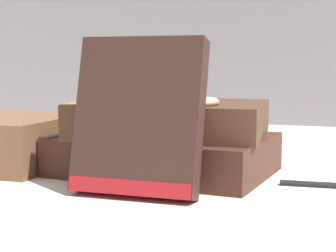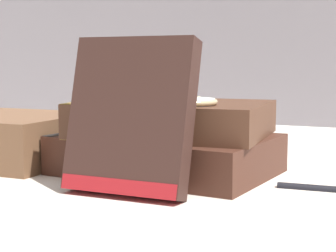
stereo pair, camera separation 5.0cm
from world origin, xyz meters
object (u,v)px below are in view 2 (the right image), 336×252
book_flat_top (169,118)px  reading_glasses (161,143)px  book_flat_bottom (162,154)px  pocket_watch (188,102)px  book_leaning_front (130,122)px

book_flat_top → reading_glasses: book_flat_top is taller
book_flat_bottom → pocket_watch: size_ratio=3.71×
book_leaning_front → book_flat_top: bearing=95.4°
book_flat_bottom → reading_glasses: (-0.08, 0.17, -0.02)m
book_flat_bottom → reading_glasses: bearing=120.8°
book_flat_top → book_flat_bottom: bearing=-158.4°
book_leaning_front → reading_glasses: size_ratio=1.09×
book_flat_bottom → reading_glasses: book_flat_bottom is taller
book_flat_top → book_leaning_front: (0.01, -0.09, 0.01)m
pocket_watch → reading_glasses: size_ratio=0.48×
book_leaning_front → reading_glasses: (-0.10, 0.26, -0.06)m
book_flat_top → reading_glasses: size_ratio=1.57×
book_leaning_front → pocket_watch: (0.02, 0.07, 0.01)m
book_leaning_front → pocket_watch: size_ratio=2.28×
reading_glasses → book_flat_top: bearing=-53.3°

